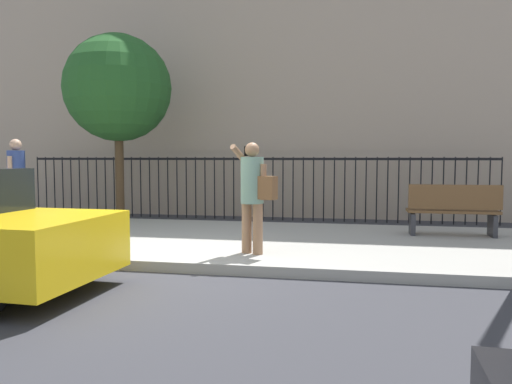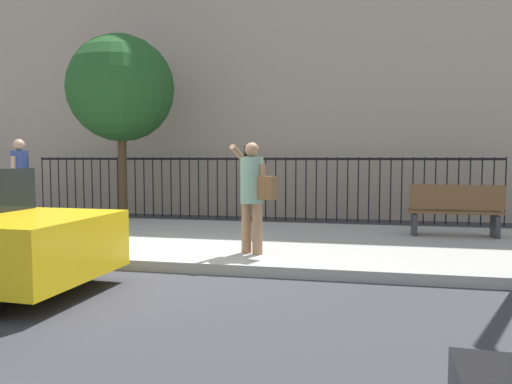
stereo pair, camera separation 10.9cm
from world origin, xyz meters
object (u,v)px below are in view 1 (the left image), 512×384
Objects in this scene: street_bench at (453,209)px; pedestrian_walking at (17,177)px; pedestrian_on_phone at (254,189)px; street_tree_near at (118,89)px.

pedestrian_walking is at bearing -176.47° from street_bench.
pedestrian_walking reaches higher than street_bench.
street_bench is at bearing 35.14° from pedestrian_on_phone.
street_bench is at bearing 3.53° from pedestrian_walking.
street_bench is (3.25, 2.29, -0.46)m from pedestrian_on_phone.
pedestrian_on_phone is 0.92× the size of pedestrian_walking.
street_tree_near is (1.33, 1.88, 2.00)m from pedestrian_walking.
street_bench is 0.36× the size of street_tree_near.
pedestrian_on_phone is 5.77m from street_tree_near.
street_bench is (8.55, 0.53, -0.54)m from pedestrian_walking.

